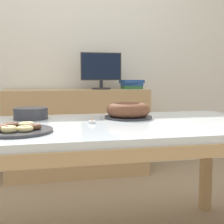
# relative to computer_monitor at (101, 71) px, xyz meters

# --- Properties ---
(wall_back) EXTENTS (8.00, 0.10, 2.60)m
(wall_back) POSITION_rel_computer_monitor_xyz_m (-0.25, 0.30, 0.22)
(wall_back) COLOR silver
(wall_back) RESTS_ON ground
(dining_table) EXTENTS (1.85, 0.96, 0.77)m
(dining_table) POSITION_rel_computer_monitor_xyz_m (-0.25, -1.50, -0.40)
(dining_table) COLOR silver
(dining_table) RESTS_ON ground
(sideboard) EXTENTS (1.45, 0.44, 0.89)m
(sideboard) POSITION_rel_computer_monitor_xyz_m (-0.25, 0.00, -0.64)
(sideboard) COLOR tan
(sideboard) RESTS_ON ground
(computer_monitor) EXTENTS (0.42, 0.20, 0.38)m
(computer_monitor) POSITION_rel_computer_monitor_xyz_m (0.00, 0.00, 0.00)
(computer_monitor) COLOR #262628
(computer_monitor) RESTS_ON sideboard
(book_stack) EXTENTS (0.25, 0.20, 0.10)m
(book_stack) POSITION_rel_computer_monitor_xyz_m (0.33, 0.00, -0.14)
(book_stack) COLOR #2D6638
(book_stack) RESTS_ON sideboard
(cake_chocolate_round) EXTENTS (0.30, 0.30, 0.09)m
(cake_chocolate_round) POSITION_rel_computer_monitor_xyz_m (-0.08, -1.32, -0.27)
(cake_chocolate_round) COLOR #333338
(cake_chocolate_round) RESTS_ON dining_table
(pastry_platter) EXTENTS (0.34, 0.34, 0.04)m
(pastry_platter) POSITION_rel_computer_monitor_xyz_m (-0.73, -1.68, -0.30)
(pastry_platter) COLOR #333338
(pastry_platter) RESTS_ON dining_table
(plate_stack) EXTENTS (0.21, 0.21, 0.07)m
(plate_stack) POSITION_rel_computer_monitor_xyz_m (-0.67, -1.22, -0.28)
(plate_stack) COLOR #333338
(plate_stack) RESTS_ON dining_table
(tealight_near_cakes) EXTENTS (0.04, 0.04, 0.04)m
(tealight_near_cakes) POSITION_rel_computer_monitor_xyz_m (-0.34, -1.49, -0.31)
(tealight_near_cakes) COLOR silver
(tealight_near_cakes) RESTS_ON dining_table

